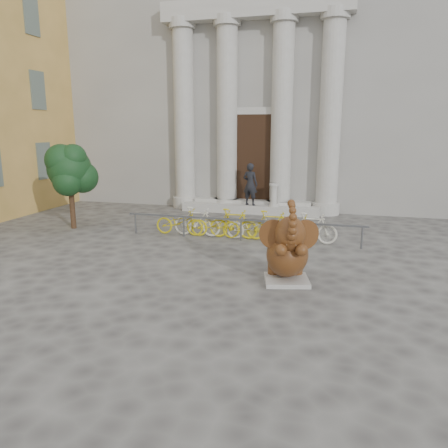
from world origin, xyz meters
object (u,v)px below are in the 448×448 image
(elephant_statue, at_px, (288,253))
(bike_rack, at_px, (242,224))
(tree, at_px, (70,170))
(pedestrian, at_px, (250,184))

(elephant_statue, bearing_deg, bike_rack, 103.52)
(elephant_statue, bearing_deg, tree, 142.18)
(pedestrian, bearing_deg, tree, 52.80)
(tree, height_order, pedestrian, tree)
(elephant_statue, bearing_deg, pedestrian, 94.08)
(tree, bearing_deg, bike_rack, 1.27)
(elephant_statue, height_order, pedestrian, pedestrian)
(bike_rack, xyz_separation_m, tree, (-6.34, -0.14, 1.65))
(bike_rack, bearing_deg, tree, -178.73)
(bike_rack, relative_size, tree, 2.59)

